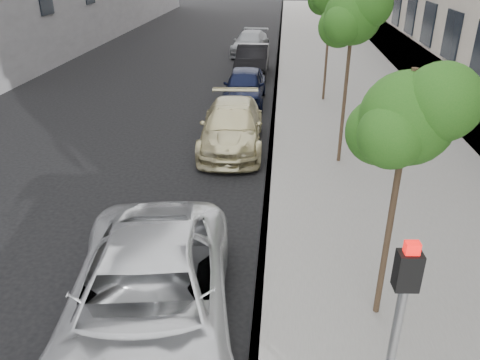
# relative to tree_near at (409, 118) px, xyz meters

# --- Properties ---
(sidewalk) EXTENTS (6.40, 72.00, 0.14)m
(sidewalk) POSITION_rel_tree_near_xyz_m (1.07, 22.50, -3.52)
(sidewalk) COLOR gray
(sidewalk) RESTS_ON ground
(curb) EXTENTS (0.15, 72.00, 0.14)m
(curb) POSITION_rel_tree_near_xyz_m (-2.05, 22.50, -3.52)
(curb) COLOR #9E9B93
(curb) RESTS_ON ground
(tree_near) EXTENTS (1.69, 1.49, 4.29)m
(tree_near) POSITION_rel_tree_near_xyz_m (0.00, 0.00, 0.00)
(tree_near) COLOR #38281C
(tree_near) RESTS_ON sidewalk
(tree_mid) EXTENTS (1.80, 1.60, 4.96)m
(tree_mid) POSITION_rel_tree_near_xyz_m (0.00, 6.50, 0.62)
(tree_mid) COLOR #38281C
(tree_mid) RESTS_ON sidewalk
(signal_pole) EXTENTS (0.25, 0.20, 3.05)m
(signal_pole) POSITION_rel_tree_near_xyz_m (-0.49, -2.55, -1.54)
(signal_pole) COLOR #939699
(signal_pole) RESTS_ON sidewalk
(minivan) EXTENTS (3.37, 5.93, 1.56)m
(minivan) POSITION_rel_tree_near_xyz_m (-3.73, -0.84, -2.81)
(minivan) COLOR silver
(minivan) RESTS_ON ground
(suv) EXTENTS (2.16, 4.85, 1.38)m
(suv) POSITION_rel_tree_near_xyz_m (-3.33, 7.70, -2.90)
(suv) COLOR beige
(suv) RESTS_ON ground
(sedan_blue) EXTENTS (1.66, 4.12, 1.40)m
(sedan_blue) POSITION_rel_tree_near_xyz_m (-3.33, 12.74, -2.89)
(sedan_blue) COLOR black
(sedan_blue) RESTS_ON ground
(sedan_black) EXTENTS (1.57, 4.50, 1.48)m
(sedan_black) POSITION_rel_tree_near_xyz_m (-3.33, 17.65, -2.85)
(sedan_black) COLOR black
(sedan_black) RESTS_ON ground
(sedan_rear) EXTENTS (2.35, 4.81, 1.35)m
(sedan_rear) POSITION_rel_tree_near_xyz_m (-3.82, 23.22, -2.92)
(sedan_rear) COLOR gray
(sedan_rear) RESTS_ON ground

